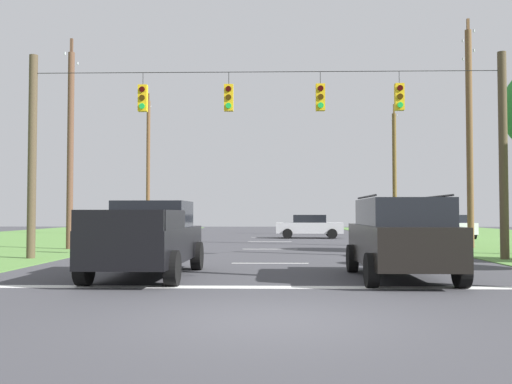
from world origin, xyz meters
name	(u,v)px	position (x,y,z in m)	size (l,w,h in m)	color
ground_plane	(271,320)	(0.00, 0.00, 0.00)	(120.00, 120.00, 0.00)	#3D3D42
stop_bar_stripe	(270,287)	(0.00, 3.79, 0.00)	(13.95, 0.45, 0.01)	white
lane_dash_0	(270,263)	(0.00, 9.79, 0.00)	(0.15, 2.50, 0.01)	white
lane_dash_1	(270,249)	(0.00, 17.06, 0.00)	(0.15, 2.50, 0.01)	white
lane_dash_2	(270,241)	(0.00, 23.96, 0.00)	(0.15, 2.50, 0.01)	white
lane_dash_3	(270,237)	(0.00, 29.45, 0.00)	(0.15, 2.50, 0.01)	white
overhead_signal_span	(267,144)	(-0.12, 11.31, 4.07)	(16.98, 0.31, 7.32)	#4D402D
pickup_truck	(148,239)	(-3.15, 5.87, 0.97)	(2.38, 5.44, 1.95)	black
suv_black	(401,236)	(3.21, 5.37, 1.06)	(2.27, 4.83, 2.05)	black
distant_car_crossing_white	(450,226)	(11.53, 28.08, 0.79)	(2.32, 4.44, 1.52)	silver
distant_car_oncoming	(142,226)	(-8.05, 26.93, 0.79)	(2.19, 4.38, 1.52)	slate
distant_car_far_parked	(309,226)	(2.58, 28.48, 0.79)	(4.38, 2.17, 1.52)	silver
utility_pole_mid_right	(469,133)	(9.34, 17.98, 5.37)	(0.30, 1.58, 10.80)	brown
utility_pole_far_right	(394,172)	(9.05, 32.70, 4.60)	(0.30, 1.81, 9.57)	brown
utility_pole_mid_left	(70,147)	(-9.00, 16.59, 4.63)	(0.29, 1.74, 9.55)	brown
utility_pole_far_left	(148,165)	(-9.10, 33.46, 5.20)	(0.28, 1.63, 10.62)	brown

